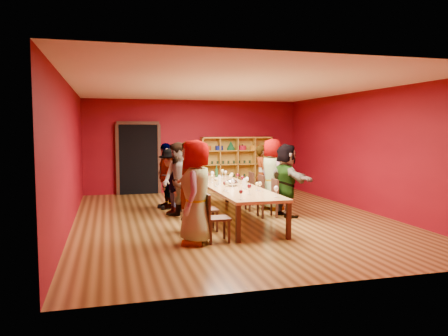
{
  "coord_description": "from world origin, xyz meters",
  "views": [
    {
      "loc": [
        -2.73,
        -9.58,
        2.03
      ],
      "look_at": [
        -0.13,
        0.16,
        1.15
      ],
      "focal_mm": 35.0,
      "sensor_mm": 36.0,
      "label": 1
    }
  ],
  "objects_px": {
    "person_right_3": "(272,174)",
    "wine_bottle": "(217,173)",
    "person_left_0": "(196,192)",
    "person_right_4": "(262,175)",
    "chair_person_left_2": "(191,197)",
    "person_left_4": "(166,176)",
    "chair_person_right_4": "(248,187)",
    "chair_person_right_2": "(270,196)",
    "chair_person_left_1": "(203,207)",
    "person_left_1": "(188,187)",
    "tasting_table": "(231,188)",
    "person_right_2": "(286,180)",
    "chair_person_left_0": "(213,215)",
    "chair_person_right_3": "(257,191)",
    "shelving_unit": "(236,161)",
    "person_left_3": "(171,181)",
    "person_left_2": "(178,181)",
    "spittoon_bowl": "(232,183)",
    "chair_person_left_4": "(181,189)",
    "chair_person_left_3": "(186,193)"
  },
  "relations": [
    {
      "from": "person_left_1",
      "to": "spittoon_bowl",
      "type": "height_order",
      "value": "person_left_1"
    },
    {
      "from": "tasting_table",
      "to": "chair_person_left_3",
      "type": "distance_m",
      "value": 1.25
    },
    {
      "from": "person_left_3",
      "to": "shelving_unit",
      "type": "bearing_deg",
      "value": 132.72
    },
    {
      "from": "shelving_unit",
      "to": "person_left_0",
      "type": "distance_m",
      "value": 6.84
    },
    {
      "from": "person_right_2",
      "to": "spittoon_bowl",
      "type": "relative_size",
      "value": 5.77
    },
    {
      "from": "person_left_1",
      "to": "chair_person_right_4",
      "type": "relative_size",
      "value": 2.04
    },
    {
      "from": "tasting_table",
      "to": "chair_person_right_4",
      "type": "bearing_deg",
      "value": 60.25
    },
    {
      "from": "person_left_0",
      "to": "person_right_3",
      "type": "xyz_separation_m",
      "value": [
        2.54,
        2.81,
        -0.02
      ]
    },
    {
      "from": "spittoon_bowl",
      "to": "chair_person_left_0",
      "type": "bearing_deg",
      "value": -114.82
    },
    {
      "from": "chair_person_left_2",
      "to": "chair_person_right_4",
      "type": "xyz_separation_m",
      "value": [
        1.82,
        1.38,
        0.0
      ]
    },
    {
      "from": "shelving_unit",
      "to": "spittoon_bowl",
      "type": "relative_size",
      "value": 8.08
    },
    {
      "from": "person_right_2",
      "to": "spittoon_bowl",
      "type": "height_order",
      "value": "person_right_2"
    },
    {
      "from": "chair_person_left_1",
      "to": "spittoon_bowl",
      "type": "distance_m",
      "value": 1.45
    },
    {
      "from": "chair_person_left_3",
      "to": "chair_person_right_4",
      "type": "relative_size",
      "value": 1.0
    },
    {
      "from": "chair_person_left_0",
      "to": "person_left_0",
      "type": "relative_size",
      "value": 0.48
    },
    {
      "from": "chair_person_right_3",
      "to": "shelving_unit",
      "type": "bearing_deg",
      "value": 82.11
    },
    {
      "from": "person_left_1",
      "to": "person_right_4",
      "type": "bearing_deg",
      "value": 137.08
    },
    {
      "from": "tasting_table",
      "to": "person_right_2",
      "type": "distance_m",
      "value": 1.32
    },
    {
      "from": "wine_bottle",
      "to": "spittoon_bowl",
      "type": "bearing_deg",
      "value": -93.13
    },
    {
      "from": "chair_person_left_1",
      "to": "person_left_1",
      "type": "distance_m",
      "value": 0.51
    },
    {
      "from": "chair_person_left_1",
      "to": "person_right_2",
      "type": "distance_m",
      "value": 2.45
    },
    {
      "from": "chair_person_right_4",
      "to": "wine_bottle",
      "type": "height_order",
      "value": "wine_bottle"
    },
    {
      "from": "chair_person_left_3",
      "to": "chair_person_right_2",
      "type": "relative_size",
      "value": 1.0
    },
    {
      "from": "chair_person_right_2",
      "to": "wine_bottle",
      "type": "height_order",
      "value": "wine_bottle"
    },
    {
      "from": "person_left_3",
      "to": "wine_bottle",
      "type": "relative_size",
      "value": 4.79
    },
    {
      "from": "person_right_2",
      "to": "person_right_3",
      "type": "height_order",
      "value": "person_right_3"
    },
    {
      "from": "chair_person_right_2",
      "to": "person_right_2",
      "type": "distance_m",
      "value": 0.54
    },
    {
      "from": "person_right_3",
      "to": "wine_bottle",
      "type": "xyz_separation_m",
      "value": [
        -1.21,
        1.02,
        -0.03
      ]
    },
    {
      "from": "person_left_3",
      "to": "chair_person_left_4",
      "type": "bearing_deg",
      "value": 145.07
    },
    {
      "from": "chair_person_left_0",
      "to": "chair_person_left_4",
      "type": "height_order",
      "value": "same"
    },
    {
      "from": "chair_person_left_2",
      "to": "chair_person_left_3",
      "type": "relative_size",
      "value": 1.0
    },
    {
      "from": "chair_person_right_4",
      "to": "spittoon_bowl",
      "type": "height_order",
      "value": "spittoon_bowl"
    },
    {
      "from": "person_left_2",
      "to": "chair_person_left_0",
      "type": "bearing_deg",
      "value": -15.85
    },
    {
      "from": "chair_person_left_0",
      "to": "chair_person_left_2",
      "type": "relative_size",
      "value": 1.0
    },
    {
      "from": "person_left_0",
      "to": "wine_bottle",
      "type": "relative_size",
      "value": 5.58
    },
    {
      "from": "person_left_1",
      "to": "chair_person_left_4",
      "type": "height_order",
      "value": "person_left_1"
    },
    {
      "from": "chair_person_left_4",
      "to": "wine_bottle",
      "type": "relative_size",
      "value": 2.67
    },
    {
      "from": "tasting_table",
      "to": "person_left_0",
      "type": "height_order",
      "value": "person_left_0"
    },
    {
      "from": "person_left_0",
      "to": "person_right_4",
      "type": "relative_size",
      "value": 1.15
    },
    {
      "from": "person_left_4",
      "to": "wine_bottle",
      "type": "distance_m",
      "value": 1.41
    },
    {
      "from": "chair_person_left_0",
      "to": "person_left_3",
      "type": "relative_size",
      "value": 0.56
    },
    {
      "from": "person_left_3",
      "to": "person_left_1",
      "type": "bearing_deg",
      "value": -7.89
    },
    {
      "from": "person_left_0",
      "to": "person_right_4",
      "type": "height_order",
      "value": "person_left_0"
    },
    {
      "from": "chair_person_right_3",
      "to": "chair_person_right_4",
      "type": "height_order",
      "value": "same"
    },
    {
      "from": "shelving_unit",
      "to": "person_left_2",
      "type": "distance_m",
      "value": 4.86
    },
    {
      "from": "person_left_1",
      "to": "chair_person_left_0",
      "type": "bearing_deg",
      "value": 19.23
    },
    {
      "from": "person_left_2",
      "to": "tasting_table",
      "type": "bearing_deg",
      "value": 56.9
    },
    {
      "from": "person_left_2",
      "to": "person_left_0",
      "type": "bearing_deg",
      "value": -24.06
    },
    {
      "from": "chair_person_right_4",
      "to": "chair_person_left_2",
      "type": "bearing_deg",
      "value": -142.74
    },
    {
      "from": "chair_person_left_2",
      "to": "person_left_4",
      "type": "xyz_separation_m",
      "value": [
        -0.38,
        1.41,
        0.35
      ]
    }
  ]
}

